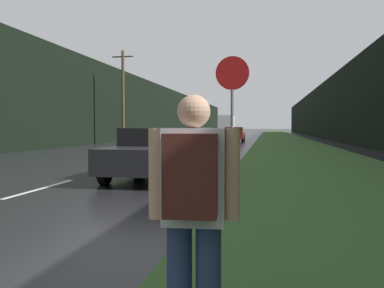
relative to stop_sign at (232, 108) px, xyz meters
name	(u,v)px	position (x,y,z in m)	size (l,w,h in m)	color
grass_verge	(286,142)	(2.62, 31.42, -1.89)	(6.00, 240.00, 0.02)	#2D5123
lane_stripe_b	(41,188)	(-4.56, -0.16, -1.90)	(0.12, 3.00, 0.01)	silver
lane_stripe_c	(135,163)	(-4.56, 6.84, -1.90)	(0.12, 3.00, 0.01)	silver
lane_stripe_d	(174,152)	(-4.56, 13.84, -1.90)	(0.12, 3.00, 0.01)	silver
treeline_far_side	(145,110)	(-14.74, 41.42, 1.72)	(2.00, 140.00, 7.24)	black
treeline_near_side	(335,109)	(8.62, 41.42, 1.64)	(2.00, 140.00, 7.08)	black
utility_pole_far	(123,96)	(-11.03, 23.19, 2.12)	(1.80, 0.24, 7.79)	#4C3823
stop_sign	(232,108)	(0.00, 0.00, 0.00)	(0.74, 0.07, 3.04)	slate
hitchhiker_with_backpack	(193,208)	(0.31, -6.53, -0.93)	(0.58, 0.43, 1.69)	navy
car_passing_near	(153,153)	(-2.47, 2.27, -1.17)	(1.94, 4.64, 1.45)	black
car_passing_far	(234,134)	(-2.47, 31.38, -1.17)	(2.02, 4.47, 1.46)	maroon
car_oncoming	(205,133)	(-6.65, 39.52, -1.20)	(2.02, 4.06, 1.38)	#BCBCBC
delivery_truck	(227,125)	(-6.65, 67.03, -0.01)	(2.63, 8.39, 3.59)	gray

